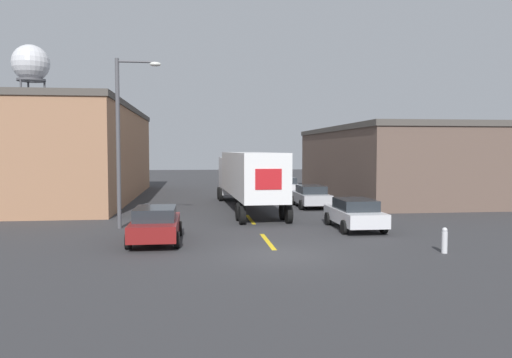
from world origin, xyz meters
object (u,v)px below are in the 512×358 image
object	(u,v)px
water_tower	(31,65)
fire_hydrant	(445,240)
parked_car_right_mid	(311,196)
parked_car_right_far	(285,185)
parked_car_left_near	(155,224)
parked_car_right_near	(355,213)
street_lamp	(123,131)
semi_truck	(247,175)

from	to	relation	value
water_tower	fire_hydrant	bearing A→B (deg)	-60.72
fire_hydrant	parked_car_right_mid	bearing A→B (deg)	95.79
parked_car_right_mid	water_tower	xyz separation A→B (m)	(-31.16, 43.06, 15.28)
parked_car_right_far	parked_car_left_near	bearing A→B (deg)	-113.45
parked_car_right_near	street_lamp	size ratio (longest dim) A/B	0.55
parked_car_right_mid	street_lamp	world-z (taller)	street_lamp
parked_car_right_far	semi_truck	bearing A→B (deg)	-113.04
parked_car_right_near	semi_truck	bearing A→B (deg)	115.85
parked_car_left_near	parked_car_right_far	bearing A→B (deg)	66.55
semi_truck	street_lamp	distance (m)	10.36
parked_car_right_mid	fire_hydrant	xyz separation A→B (m)	(1.55, -15.26, -0.30)
semi_truck	parked_car_right_near	xyz separation A→B (m)	(4.36, -9.00, -1.46)
parked_car_right_mid	fire_hydrant	size ratio (longest dim) A/B	4.74
semi_truck	parked_car_right_mid	distance (m)	4.61
parked_car_left_near	parked_car_right_far	xyz separation A→B (m)	(9.37, 21.61, 0.00)
parked_car_right_mid	parked_car_right_far	distance (m)	9.89
semi_truck	fire_hydrant	size ratio (longest dim) A/B	15.90
street_lamp	fire_hydrant	bearing A→B (deg)	-30.63
parked_car_right_mid	parked_car_right_near	bearing A→B (deg)	-90.00
parked_car_right_mid	water_tower	distance (m)	55.30
parked_car_left_near	parked_car_right_mid	size ratio (longest dim) A/B	1.00
semi_truck	street_lamp	world-z (taller)	street_lamp
parked_car_right_mid	parked_car_right_far	size ratio (longest dim) A/B	1.00
fire_hydrant	parked_car_left_near	bearing A→B (deg)	162.01
street_lamp	parked_car_right_far	bearing A→B (deg)	57.51
parked_car_right_mid	water_tower	size ratio (longest dim) A/B	0.24
parked_car_left_near	parked_car_right_far	distance (m)	23.55
parked_car_right_near	parked_car_right_mid	bearing A→B (deg)	90.00
water_tower	parked_car_left_near	bearing A→B (deg)	-68.31
water_tower	semi_truck	bearing A→B (deg)	-58.32
parked_car_right_mid	semi_truck	bearing A→B (deg)	-175.26
semi_truck	parked_car_right_far	size ratio (longest dim) A/B	3.35
parked_car_right_near	water_tower	xyz separation A→B (m)	(-31.16, 52.42, 15.28)
parked_car_right_near	fire_hydrant	xyz separation A→B (m)	(1.55, -5.90, -0.30)
parked_car_right_far	water_tower	xyz separation A→B (m)	(-31.16, 33.17, 15.28)
semi_truck	street_lamp	bearing A→B (deg)	-135.35
parked_car_right_near	water_tower	bearing A→B (deg)	120.73
parked_car_right_mid	parked_car_right_near	xyz separation A→B (m)	(0.00, -9.36, 0.00)
parked_car_right_mid	parked_car_right_near	world-z (taller)	same
parked_car_left_near	parked_car_right_near	xyz separation A→B (m)	(9.37, 2.36, 0.00)
street_lamp	fire_hydrant	distance (m)	15.43
semi_truck	fire_hydrant	bearing A→B (deg)	-70.74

